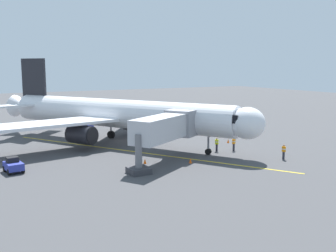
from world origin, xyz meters
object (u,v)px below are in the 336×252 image
(airplane, at_px, (115,114))
(safety_cone_nose_right, at_px, (247,137))
(ground_crew_loader, at_px, (217,144))
(safety_cone_wing_starboard, at_px, (190,161))
(baggage_cart_portside, at_px, (85,125))
(safety_cone_wing_port, at_px, (145,161))
(jet_bridge, at_px, (167,128))
(tug_near_nose, at_px, (13,165))
(ground_crew_marshaller, at_px, (284,152))
(ground_crew_wing_walker, at_px, (234,144))
(safety_cone_nose_left, at_px, (228,141))

(airplane, relative_size, safety_cone_nose_right, 65.83)
(ground_crew_loader, height_order, safety_cone_wing_starboard, ground_crew_loader)
(baggage_cart_portside, bearing_deg, safety_cone_nose_right, 132.12)
(safety_cone_nose_right, bearing_deg, safety_cone_wing_port, 16.86)
(safety_cone_nose_right, height_order, safety_cone_wing_starboard, same)
(jet_bridge, height_order, safety_cone_wing_port, jet_bridge)
(tug_near_nose, distance_m, safety_cone_wing_starboard, 18.09)
(safety_cone_nose_right, bearing_deg, safety_cone_wing_starboard, 28.58)
(safety_cone_nose_right, relative_size, safety_cone_wing_starboard, 1.00)
(safety_cone_wing_port, height_order, safety_cone_wing_starboard, same)
(airplane, relative_size, safety_cone_wing_starboard, 65.83)
(safety_cone_wing_port, bearing_deg, airplane, -96.28)
(ground_crew_marshaller, relative_size, ground_crew_wing_walker, 1.00)
(jet_bridge, xyz_separation_m, ground_crew_marshaller, (-11.90, 5.48, -2.88))
(ground_crew_loader, bearing_deg, ground_crew_marshaller, 120.22)
(ground_crew_wing_walker, xyz_separation_m, safety_cone_nose_left, (-2.49, -4.33, -0.61))
(safety_cone_nose_right, bearing_deg, ground_crew_marshaller, 68.64)
(ground_crew_wing_walker, distance_m, safety_cone_wing_starboard, 8.49)
(safety_cone_wing_port, bearing_deg, safety_cone_nose_left, -162.11)
(jet_bridge, distance_m, ground_crew_loader, 8.45)
(safety_cone_nose_left, bearing_deg, ground_crew_marshaller, 87.71)
(airplane, distance_m, baggage_cart_portside, 13.74)
(safety_cone_wing_starboard, bearing_deg, airplane, -77.92)
(ground_crew_wing_walker, relative_size, tug_near_nose, 0.69)
(safety_cone_nose_left, bearing_deg, ground_crew_wing_walker, 60.10)
(ground_crew_loader, bearing_deg, ground_crew_wing_walker, 159.91)
(jet_bridge, bearing_deg, ground_crew_wing_walker, -175.22)
(jet_bridge, relative_size, ground_crew_marshaller, 6.27)
(safety_cone_nose_left, height_order, safety_cone_wing_starboard, same)
(ground_crew_loader, relative_size, safety_cone_nose_left, 3.11)
(jet_bridge, xyz_separation_m, safety_cone_nose_right, (-16.43, -6.10, -3.49))
(jet_bridge, bearing_deg, tug_near_nose, -12.81)
(airplane, bearing_deg, ground_crew_wing_walker, 133.69)
(ground_crew_marshaller, distance_m, ground_crew_wing_walker, 6.63)
(ground_crew_marshaller, height_order, ground_crew_wing_walker, same)
(ground_crew_wing_walker, xyz_separation_m, baggage_cart_portside, (11.18, -24.94, -0.23))
(baggage_cart_portside, bearing_deg, airplane, 90.40)
(jet_bridge, distance_m, ground_crew_marshaller, 13.41)
(safety_cone_nose_left, bearing_deg, tug_near_nose, 3.37)
(ground_crew_loader, relative_size, safety_cone_nose_right, 3.11)
(safety_cone_wing_port, bearing_deg, ground_crew_marshaller, 158.10)
(ground_crew_wing_walker, bearing_deg, tug_near_nose, -6.07)
(baggage_cart_portside, height_order, safety_cone_wing_port, baggage_cart_portside)
(safety_cone_wing_port, bearing_deg, ground_crew_loader, -173.23)
(ground_crew_wing_walker, bearing_deg, safety_cone_nose_right, -141.31)
(airplane, xyz_separation_m, safety_cone_nose_left, (-13.58, 7.28, -3.73))
(ground_crew_wing_walker, bearing_deg, baggage_cart_portside, -65.85)
(airplane, bearing_deg, tug_near_nose, 32.11)
(tug_near_nose, distance_m, safety_cone_nose_left, 27.84)
(safety_cone_nose_right, bearing_deg, safety_cone_nose_left, 13.03)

